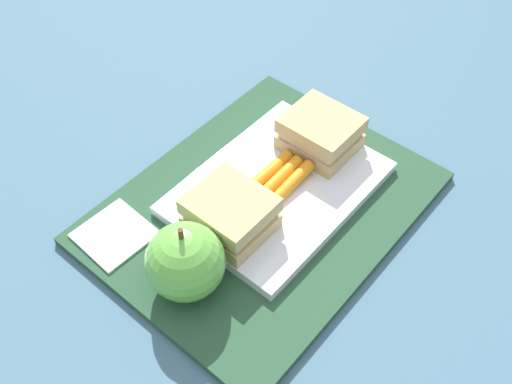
{
  "coord_description": "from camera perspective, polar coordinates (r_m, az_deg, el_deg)",
  "views": [
    {
      "loc": [
        0.33,
        0.26,
        0.52
      ],
      "look_at": [
        0.01,
        0.0,
        0.04
      ],
      "focal_mm": 41.59,
      "sensor_mm": 36.0,
      "label": 1
    }
  ],
  "objects": [
    {
      "name": "ground_plane",
      "position": [
        0.67,
        0.69,
        -1.74
      ],
      "size": [
        2.4,
        2.4,
        0.0
      ],
      "primitive_type": "plane",
      "color": "#42667A"
    },
    {
      "name": "carrot_sticks_bundle",
      "position": [
        0.66,
        2.13,
        1.2
      ],
      "size": [
        0.08,
        0.04,
        0.02
      ],
      "color": "orange",
      "rests_on": "food_tray"
    },
    {
      "name": "apple",
      "position": [
        0.57,
        -6.82,
        -6.66
      ],
      "size": [
        0.08,
        0.08,
        0.09
      ],
      "color": "#66B742",
      "rests_on": "lunchbag_mat"
    },
    {
      "name": "paper_napkin",
      "position": [
        0.65,
        -13.45,
        -3.98
      ],
      "size": [
        0.07,
        0.07,
        0.0
      ],
      "primitive_type": "cube",
      "rotation": [
        0.0,
        0.0,
        -0.05
      ],
      "color": "white",
      "rests_on": "lunchbag_mat"
    },
    {
      "name": "sandwich_half_left",
      "position": [
        0.69,
        6.23,
        5.65
      ],
      "size": [
        0.07,
        0.08,
        0.04
      ],
      "color": "tan",
      "rests_on": "food_tray"
    },
    {
      "name": "lunchbag_mat",
      "position": [
        0.66,
        0.7,
        -1.46
      ],
      "size": [
        0.36,
        0.28,
        0.01
      ],
      "primitive_type": "cube",
      "color": "#284C33",
      "rests_on": "ground_plane"
    },
    {
      "name": "food_tray",
      "position": [
        0.67,
        2.08,
        0.4
      ],
      "size": [
        0.23,
        0.17,
        0.01
      ],
      "primitive_type": "cube",
      "color": "white",
      "rests_on": "lunchbag_mat"
    },
    {
      "name": "sandwich_half_right",
      "position": [
        0.61,
        -2.47,
        -2.09
      ],
      "size": [
        0.07,
        0.08,
        0.04
      ],
      "color": "tan",
      "rests_on": "food_tray"
    }
  ]
}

